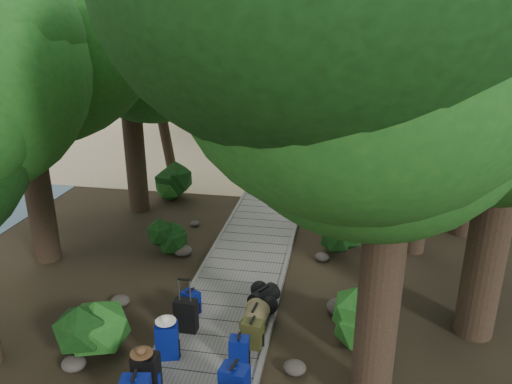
% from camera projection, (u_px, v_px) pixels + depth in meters
% --- Properties ---
extents(ground, '(120.00, 120.00, 0.00)m').
position_uv_depth(ground, '(242.00, 275.00, 11.63)').
color(ground, '#322819').
rests_on(ground, ground).
extents(sand_beach, '(40.00, 22.00, 0.02)m').
position_uv_depth(sand_beach, '(303.00, 125.00, 26.40)').
color(sand_beach, tan).
rests_on(sand_beach, ground).
extents(distant_hill, '(32.00, 16.00, 12.00)m').
position_uv_depth(distant_hill, '(8.00, 58.00, 62.58)').
color(distant_hill, black).
rests_on(distant_hill, ground).
extents(boardwalk, '(2.00, 12.00, 0.12)m').
position_uv_depth(boardwalk, '(250.00, 253.00, 12.53)').
color(boardwalk, slate).
rests_on(boardwalk, ground).
extents(backpack_left_b, '(0.41, 0.29, 0.74)m').
position_uv_depth(backpack_left_b, '(146.00, 371.00, 7.84)').
color(backpack_left_b, black).
rests_on(backpack_left_b, boardwalk).
extents(backpack_left_c, '(0.45, 0.38, 0.73)m').
position_uv_depth(backpack_left_c, '(167.00, 339.00, 8.61)').
color(backpack_left_c, '#020770').
rests_on(backpack_left_c, boardwalk).
extents(backpack_left_d, '(0.41, 0.37, 0.52)m').
position_uv_depth(backpack_left_d, '(191.00, 301.00, 9.90)').
color(backpack_left_d, '#020770').
rests_on(backpack_left_d, boardwalk).
extents(backpack_right_b, '(0.47, 0.37, 0.76)m').
position_uv_depth(backpack_right_b, '(234.00, 384.00, 7.54)').
color(backpack_right_b, '#020770').
rests_on(backpack_right_b, boardwalk).
extents(backpack_right_c, '(0.35, 0.26, 0.57)m').
position_uv_depth(backpack_right_c, '(239.00, 349.00, 8.47)').
color(backpack_right_c, '#020770').
rests_on(backpack_right_c, boardwalk).
extents(backpack_right_d, '(0.40, 0.32, 0.57)m').
position_uv_depth(backpack_right_d, '(253.00, 333.00, 8.90)').
color(backpack_right_d, '#3F401B').
rests_on(backpack_right_d, boardwalk).
extents(duffel_right_khaki, '(0.50, 0.69, 0.43)m').
position_uv_depth(duffel_right_khaki, '(255.00, 318.00, 9.44)').
color(duffel_right_khaki, brown).
rests_on(duffel_right_khaki, boardwalk).
extents(duffel_right_black, '(0.64, 0.73, 0.39)m').
position_uv_depth(duffel_right_black, '(264.00, 297.00, 10.16)').
color(duffel_right_black, black).
rests_on(duffel_right_black, boardwalk).
extents(suitcase_on_boardwalk, '(0.42, 0.24, 0.65)m').
position_uv_depth(suitcase_on_boardwalk, '(186.00, 315.00, 9.33)').
color(suitcase_on_boardwalk, black).
rests_on(suitcase_on_boardwalk, boardwalk).
extents(lone_suitcase_on_sand, '(0.46, 0.33, 0.65)m').
position_uv_depth(lone_suitcase_on_sand, '(295.00, 165.00, 18.62)').
color(lone_suitcase_on_sand, black).
rests_on(lone_suitcase_on_sand, sand_beach).
extents(hat_brown, '(0.36, 0.36, 0.11)m').
position_uv_depth(hat_brown, '(141.00, 351.00, 7.64)').
color(hat_brown, '#51351E').
rests_on(hat_brown, backpack_left_b).
extents(hat_white, '(0.36, 0.36, 0.12)m').
position_uv_depth(hat_white, '(165.00, 318.00, 8.45)').
color(hat_white, silver).
rests_on(hat_white, backpack_left_c).
extents(kayak, '(1.42, 3.29, 0.32)m').
position_uv_depth(kayak, '(228.00, 154.00, 20.63)').
color(kayak, '#A40E17').
rests_on(kayak, sand_beach).
extents(sun_lounger, '(1.11, 2.03, 0.62)m').
position_uv_depth(sun_lounger, '(368.00, 160.00, 19.29)').
color(sun_lounger, silver).
rests_on(sun_lounger, sand_beach).
extents(tree_right_a, '(5.39, 5.39, 8.98)m').
position_uv_depth(tree_right_a, '(396.00, 122.00, 6.36)').
color(tree_right_a, black).
rests_on(tree_right_a, ground).
extents(tree_right_c, '(4.70, 4.70, 8.14)m').
position_uv_depth(tree_right_c, '(431.00, 91.00, 11.42)').
color(tree_right_c, black).
rests_on(tree_right_c, ground).
extents(tree_right_d, '(6.53, 6.53, 11.98)m').
position_uv_depth(tree_right_d, '(497.00, 2.00, 11.83)').
color(tree_right_d, black).
rests_on(tree_right_d, ground).
extents(tree_right_e, '(4.42, 4.42, 7.95)m').
position_uv_depth(tree_right_e, '(427.00, 72.00, 15.48)').
color(tree_right_e, black).
rests_on(tree_right_e, ground).
extents(tree_right_f, '(5.61, 5.61, 10.01)m').
position_uv_depth(tree_right_f, '(473.00, 33.00, 17.63)').
color(tree_right_f, black).
rests_on(tree_right_f, ground).
extents(tree_left_b, '(4.94, 4.94, 8.89)m').
position_uv_depth(tree_left_b, '(20.00, 76.00, 10.89)').
color(tree_left_b, black).
rests_on(tree_left_b, ground).
extents(tree_left_c, '(4.97, 4.97, 8.64)m').
position_uv_depth(tree_left_c, '(127.00, 66.00, 13.96)').
color(tree_left_c, black).
rests_on(tree_left_c, ground).
extents(tree_back_a, '(5.00, 5.00, 8.66)m').
position_uv_depth(tree_back_a, '(266.00, 41.00, 24.55)').
color(tree_back_a, black).
rests_on(tree_back_a, ground).
extents(tree_back_b, '(5.87, 5.87, 10.48)m').
position_uv_depth(tree_back_b, '(349.00, 22.00, 23.85)').
color(tree_back_b, black).
rests_on(tree_back_b, ground).
extents(tree_back_c, '(4.75, 4.75, 8.56)m').
position_uv_depth(tree_back_c, '(407.00, 43.00, 23.57)').
color(tree_back_c, black).
rests_on(tree_back_c, ground).
extents(tree_back_d, '(4.79, 4.79, 7.98)m').
position_uv_depth(tree_back_d, '(189.00, 47.00, 25.17)').
color(tree_back_d, black).
rests_on(tree_back_d, ground).
extents(palm_right_a, '(4.27, 4.27, 7.27)m').
position_uv_depth(palm_right_a, '(362.00, 86.00, 15.04)').
color(palm_right_a, '#103B11').
rests_on(palm_right_a, ground).
extents(palm_right_b, '(4.95, 4.95, 9.56)m').
position_uv_depth(palm_right_b, '(435.00, 38.00, 19.14)').
color(palm_right_b, '#103B11').
rests_on(palm_right_b, ground).
extents(palm_right_c, '(4.07, 4.07, 6.47)m').
position_uv_depth(palm_right_c, '(361.00, 72.00, 21.56)').
color(palm_right_c, '#103B11').
rests_on(palm_right_c, ground).
extents(palm_left_a, '(4.90, 4.90, 7.80)m').
position_uv_depth(palm_left_a, '(159.00, 70.00, 16.62)').
color(palm_left_a, '#103B11').
rests_on(palm_left_a, ground).
extents(rock_left_a, '(0.43, 0.39, 0.24)m').
position_uv_depth(rock_left_a, '(74.00, 364.00, 8.55)').
color(rock_left_a, '#4C473F').
rests_on(rock_left_a, ground).
extents(rock_left_b, '(0.40, 0.36, 0.22)m').
position_uv_depth(rock_left_b, '(120.00, 301.00, 10.41)').
color(rock_left_b, '#4C473F').
rests_on(rock_left_b, ground).
extents(rock_left_c, '(0.48, 0.43, 0.26)m').
position_uv_depth(rock_left_c, '(183.00, 250.00, 12.52)').
color(rock_left_c, '#4C473F').
rests_on(rock_left_c, ground).
extents(rock_left_d, '(0.27, 0.24, 0.15)m').
position_uv_depth(rock_left_d, '(195.00, 223.00, 14.23)').
color(rock_left_d, '#4C473F').
rests_on(rock_left_d, ground).
extents(rock_right_a, '(0.40, 0.36, 0.22)m').
position_uv_depth(rock_right_a, '(295.00, 368.00, 8.47)').
color(rock_right_a, '#4C473F').
rests_on(rock_right_a, ground).
extents(rock_right_b, '(0.55, 0.49, 0.30)m').
position_uv_depth(rock_right_b, '(340.00, 307.00, 10.12)').
color(rock_right_b, '#4C473F').
rests_on(rock_right_b, ground).
extents(rock_right_c, '(0.36, 0.32, 0.20)m').
position_uv_depth(rock_right_c, '(322.00, 257.00, 12.27)').
color(rock_right_c, '#4C473F').
rests_on(rock_right_c, ground).
extents(rock_right_d, '(0.56, 0.51, 0.31)m').
position_uv_depth(rock_right_d, '(348.00, 214.00, 14.67)').
color(rock_right_d, '#4C473F').
rests_on(rock_right_d, ground).
extents(shrub_left_a, '(1.26, 1.26, 1.14)m').
position_uv_depth(shrub_left_a, '(89.00, 330.00, 8.71)').
color(shrub_left_a, '#185319').
rests_on(shrub_left_a, ground).
extents(shrub_left_b, '(0.98, 0.98, 0.88)m').
position_uv_depth(shrub_left_b, '(167.00, 237.00, 12.51)').
color(shrub_left_b, '#185319').
rests_on(shrub_left_b, ground).
extents(shrub_left_c, '(1.20, 1.20, 1.08)m').
position_uv_depth(shrub_left_c, '(175.00, 183.00, 16.10)').
color(shrub_left_c, '#185319').
rests_on(shrub_left_c, ground).
extents(shrub_right_a, '(1.14, 1.14, 1.02)m').
position_uv_depth(shrub_right_a, '(357.00, 323.00, 9.01)').
color(shrub_right_a, '#185319').
rests_on(shrub_right_a, ground).
extents(shrub_right_b, '(1.15, 1.15, 1.03)m').
position_uv_depth(shrub_right_b, '(344.00, 232.00, 12.64)').
color(shrub_right_b, '#185319').
rests_on(shrub_right_b, ground).
extents(shrub_right_c, '(0.91, 0.91, 0.82)m').
position_uv_depth(shrub_right_c, '(326.00, 186.00, 16.20)').
color(shrub_right_c, '#185319').
rests_on(shrub_right_c, ground).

